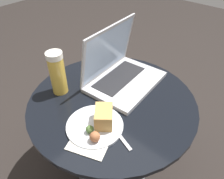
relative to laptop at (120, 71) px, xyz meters
The scene contains 7 objects.
ground_plane 0.56m from the laptop, 153.68° to the right, with size 6.00×6.00×0.00m, color black.
table 0.23m from the laptop, 153.68° to the right, with size 0.71×0.71×0.49m.
napkin 0.34m from the laptop, 156.64° to the right, with size 0.23×0.19×0.00m.
laptop is the anchor object (origin of this frame).
beer_glass 0.28m from the laptop, 146.81° to the left, with size 0.07×0.07×0.19m.
snack_plate 0.30m from the laptop, 155.99° to the right, with size 0.21×0.21×0.07m.
fork 0.31m from the laptop, 144.24° to the right, with size 0.08×0.18×0.01m.
Camera 1 is at (-0.53, -0.45, 1.11)m, focal length 35.00 mm.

